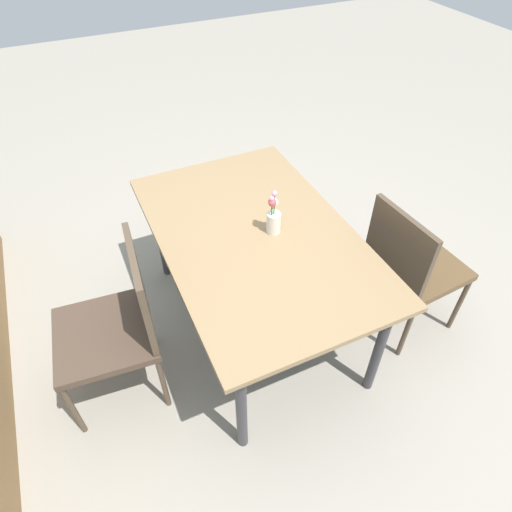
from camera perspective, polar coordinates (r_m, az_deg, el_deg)
ground_plane at (r=2.74m, az=-0.52°, el=-10.01°), size 12.00×12.00×0.00m
dining_table at (r=2.31m, az=-0.00°, el=1.73°), size 1.50×0.95×0.72m
chair_far_side at (r=2.26m, az=-17.21°, el=-7.92°), size 0.51×0.51×0.90m
chair_near_left at (r=2.57m, az=19.15°, el=-0.88°), size 0.48×0.48×0.88m
flower_vase at (r=2.23m, az=2.26°, el=4.96°), size 0.07×0.07×0.25m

